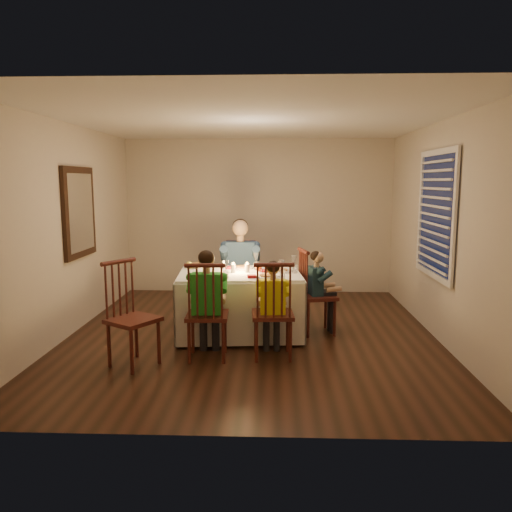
{
  "coord_description": "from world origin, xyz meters",
  "views": [
    {
      "loc": [
        0.29,
        -5.98,
        1.89
      ],
      "look_at": [
        0.05,
        0.15,
        0.97
      ],
      "focal_mm": 35.0,
      "sensor_mm": 36.0,
      "label": 1
    }
  ],
  "objects_px": {
    "child_green": "(208,358)",
    "dining_table": "(240,290)",
    "chair_near_left": "(208,358)",
    "adult": "(241,317)",
    "child_teal": "(317,333)",
    "chair_adult": "(241,317)",
    "chair_extra": "(135,365)",
    "chair_end": "(317,333)",
    "chair_near_right": "(272,357)",
    "child_yellow": "(272,357)",
    "serving_bowl": "(198,266)"
  },
  "relations": [
    {
      "from": "dining_table",
      "to": "child_teal",
      "type": "height_order",
      "value": "dining_table"
    },
    {
      "from": "child_yellow",
      "to": "chair_end",
      "type": "bearing_deg",
      "value": -125.56
    },
    {
      "from": "chair_near_right",
      "to": "child_green",
      "type": "height_order",
      "value": "child_green"
    },
    {
      "from": "chair_near_right",
      "to": "chair_extra",
      "type": "height_order",
      "value": "chair_extra"
    },
    {
      "from": "chair_end",
      "to": "chair_extra",
      "type": "distance_m",
      "value": 2.32
    },
    {
      "from": "dining_table",
      "to": "chair_adult",
      "type": "relative_size",
      "value": 1.49
    },
    {
      "from": "child_teal",
      "to": "chair_near_left",
      "type": "bearing_deg",
      "value": 115.22
    },
    {
      "from": "chair_adult",
      "to": "serving_bowl",
      "type": "bearing_deg",
      "value": -136.39
    },
    {
      "from": "chair_end",
      "to": "serving_bowl",
      "type": "distance_m",
      "value": 1.73
    },
    {
      "from": "chair_end",
      "to": "adult",
      "type": "distance_m",
      "value": 1.23
    },
    {
      "from": "chair_near_right",
      "to": "child_green",
      "type": "xyz_separation_m",
      "value": [
        -0.7,
        -0.06,
        0.0
      ]
    },
    {
      "from": "child_yellow",
      "to": "dining_table",
      "type": "bearing_deg",
      "value": -66.32
    },
    {
      "from": "child_teal",
      "to": "chair_adult",
      "type": "bearing_deg",
      "value": 43.37
    },
    {
      "from": "child_green",
      "to": "chair_near_left",
      "type": "bearing_deg",
      "value": 180.0
    },
    {
      "from": "chair_near_left",
      "to": "adult",
      "type": "xyz_separation_m",
      "value": [
        0.24,
        1.65,
        0.0
      ]
    },
    {
      "from": "chair_extra",
      "to": "serving_bowl",
      "type": "xyz_separation_m",
      "value": [
        0.46,
        1.38,
        0.81
      ]
    },
    {
      "from": "chair_near_left",
      "to": "child_teal",
      "type": "distance_m",
      "value": 1.58
    },
    {
      "from": "chair_near_right",
      "to": "child_yellow",
      "type": "xyz_separation_m",
      "value": [
        0.0,
        0.0,
        0.0
      ]
    },
    {
      "from": "child_green",
      "to": "chair_near_right",
      "type": "bearing_deg",
      "value": -177.67
    },
    {
      "from": "chair_end",
      "to": "child_teal",
      "type": "relative_size",
      "value": 1.03
    },
    {
      "from": "chair_near_right",
      "to": "chair_extra",
      "type": "bearing_deg",
      "value": 8.43
    },
    {
      "from": "chair_near_right",
      "to": "child_teal",
      "type": "relative_size",
      "value": 1.03
    },
    {
      "from": "dining_table",
      "to": "adult",
      "type": "height_order",
      "value": "dining_table"
    },
    {
      "from": "dining_table",
      "to": "adult",
      "type": "xyz_separation_m",
      "value": [
        -0.05,
        0.8,
        -0.56
      ]
    },
    {
      "from": "chair_near_right",
      "to": "child_green",
      "type": "relative_size",
      "value": 0.91
    },
    {
      "from": "chair_end",
      "to": "chair_extra",
      "type": "bearing_deg",
      "value": 109.05
    },
    {
      "from": "chair_near_left",
      "to": "child_yellow",
      "type": "height_order",
      "value": "chair_near_left"
    },
    {
      "from": "chair_near_left",
      "to": "child_green",
      "type": "height_order",
      "value": "child_green"
    },
    {
      "from": "chair_near_left",
      "to": "chair_near_right",
      "type": "distance_m",
      "value": 0.7
    },
    {
      "from": "chair_adult",
      "to": "serving_bowl",
      "type": "distance_m",
      "value": 1.09
    },
    {
      "from": "child_green",
      "to": "dining_table",
      "type": "bearing_deg",
      "value": -111.53
    },
    {
      "from": "child_yellow",
      "to": "chair_near_right",
      "type": "bearing_deg",
      "value": 180.0
    },
    {
      "from": "chair_adult",
      "to": "chair_near_right",
      "type": "bearing_deg",
      "value": -76.02
    },
    {
      "from": "chair_adult",
      "to": "child_yellow",
      "type": "height_order",
      "value": "chair_adult"
    },
    {
      "from": "adult",
      "to": "serving_bowl",
      "type": "distance_m",
      "value": 1.09
    },
    {
      "from": "child_teal",
      "to": "serving_bowl",
      "type": "distance_m",
      "value": 1.73
    },
    {
      "from": "serving_bowl",
      "to": "chair_adult",
      "type": "bearing_deg",
      "value": 45.67
    },
    {
      "from": "chair_near_right",
      "to": "chair_adult",
      "type": "bearing_deg",
      "value": -77.69
    },
    {
      "from": "chair_near_left",
      "to": "chair_extra",
      "type": "xyz_separation_m",
      "value": [
        -0.73,
        -0.24,
        0.0
      ]
    },
    {
      "from": "adult",
      "to": "child_green",
      "type": "relative_size",
      "value": 1.17
    },
    {
      "from": "chair_end",
      "to": "chair_near_left",
      "type": "bearing_deg",
      "value": 115.22
    },
    {
      "from": "serving_bowl",
      "to": "adult",
      "type": "bearing_deg",
      "value": 45.67
    },
    {
      "from": "chair_end",
      "to": "child_yellow",
      "type": "xyz_separation_m",
      "value": [
        -0.56,
        -0.89,
        0.0
      ]
    },
    {
      "from": "chair_end",
      "to": "child_yellow",
      "type": "distance_m",
      "value": 1.05
    },
    {
      "from": "serving_bowl",
      "to": "child_yellow",
      "type": "bearing_deg",
      "value": -48.04
    },
    {
      "from": "serving_bowl",
      "to": "chair_near_right",
      "type": "bearing_deg",
      "value": -48.04
    },
    {
      "from": "dining_table",
      "to": "child_teal",
      "type": "distance_m",
      "value": 1.12
    },
    {
      "from": "chair_near_left",
      "to": "child_yellow",
      "type": "bearing_deg",
      "value": -177.67
    },
    {
      "from": "chair_extra",
      "to": "adult",
      "type": "relative_size",
      "value": 0.79
    },
    {
      "from": "serving_bowl",
      "to": "chair_near_left",
      "type": "bearing_deg",
      "value": -76.84
    }
  ]
}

